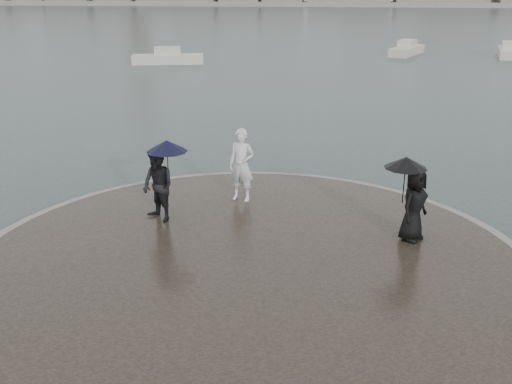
# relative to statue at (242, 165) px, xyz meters

# --- Properties ---
(ground) EXTENTS (400.00, 400.00, 0.00)m
(ground) POSITION_rel_statue_xyz_m (0.69, -7.11, -1.35)
(ground) COLOR #2B3835
(ground) RESTS_ON ground
(kerb_ring) EXTENTS (12.50, 12.50, 0.32)m
(kerb_ring) POSITION_rel_statue_xyz_m (0.69, -3.61, -1.19)
(kerb_ring) COLOR gray
(kerb_ring) RESTS_ON ground
(quay_tip) EXTENTS (11.90, 11.90, 0.36)m
(quay_tip) POSITION_rel_statue_xyz_m (0.69, -3.61, -1.17)
(quay_tip) COLOR #2D261E
(quay_tip) RESTS_ON ground
(statue) EXTENTS (0.82, 0.64, 1.98)m
(statue) POSITION_rel_statue_xyz_m (0.00, 0.00, 0.00)
(statue) COLOR silver
(statue) RESTS_ON quay_tip
(visitor_left) EXTENTS (1.31, 1.14, 2.04)m
(visitor_left) POSITION_rel_statue_xyz_m (-1.78, -1.64, 0.12)
(visitor_left) COLOR black
(visitor_left) RESTS_ON quay_tip
(visitor_right) EXTENTS (1.20, 1.09, 1.95)m
(visitor_right) POSITION_rel_statue_xyz_m (4.21, -2.04, 0.10)
(visitor_right) COLOR black
(visitor_right) RESTS_ON quay_tip
(boats) EXTENTS (32.04, 12.76, 1.50)m
(boats) POSITION_rel_statue_xyz_m (5.36, 35.36, -0.97)
(boats) COLOR beige
(boats) RESTS_ON ground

